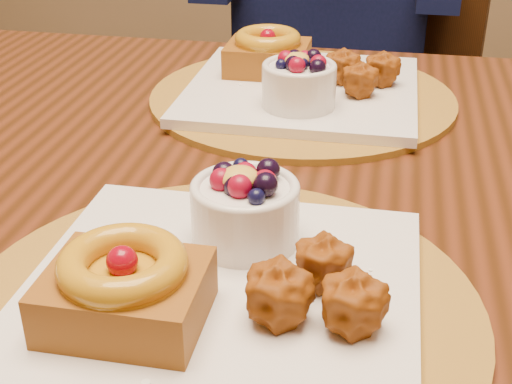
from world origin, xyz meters
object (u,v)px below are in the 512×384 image
place_setting_far (300,84)px  chair_far (360,87)px  dining_table (271,244)px  place_setting_near (217,284)px

place_setting_far → chair_far: (0.04, 0.69, -0.24)m
dining_table → place_setting_far: bearing=90.6°
dining_table → chair_far: chair_far is taller
place_setting_near → place_setting_far: same height
place_setting_far → chair_far: size_ratio=0.39×
dining_table → place_setting_far: 0.24m
dining_table → place_setting_near: 0.24m
place_setting_near → chair_far: bearing=87.7°
chair_far → place_setting_far: bearing=-79.7°
place_setting_far → chair_far: bearing=86.3°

